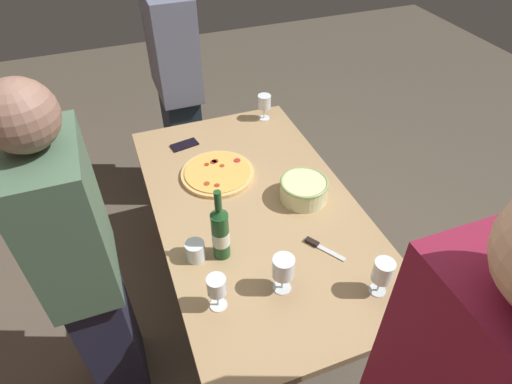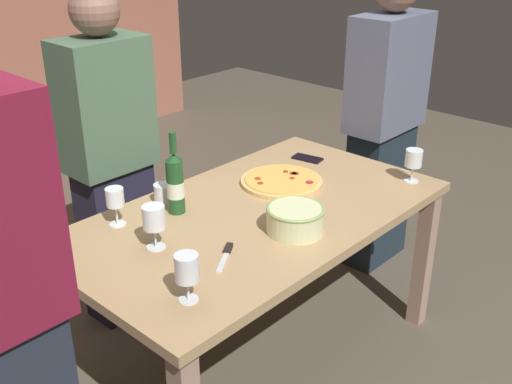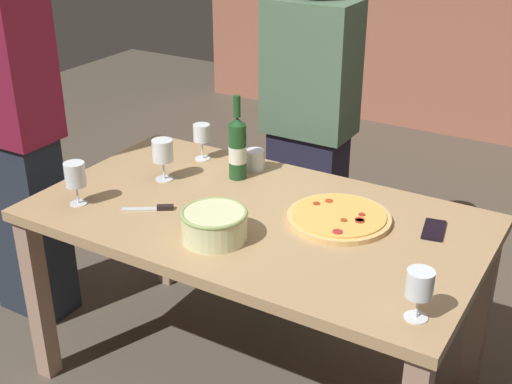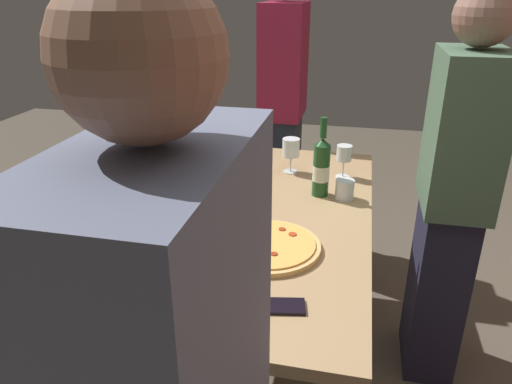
{
  "view_description": "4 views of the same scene",
  "coord_description": "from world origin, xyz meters",
  "px_view_note": "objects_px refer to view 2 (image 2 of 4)",
  "views": [
    {
      "loc": [
        -1.35,
        0.5,
        2.1
      ],
      "look_at": [
        0.0,
        0.0,
        0.84
      ],
      "focal_mm": 30.06,
      "sensor_mm": 36.0,
      "label": 1
    },
    {
      "loc": [
        -1.62,
        -1.5,
        1.86
      ],
      "look_at": [
        0.0,
        0.0,
        0.84
      ],
      "focal_mm": 42.76,
      "sensor_mm": 36.0,
      "label": 2
    },
    {
      "loc": [
        1.1,
        -1.85,
        1.87
      ],
      "look_at": [
        0.0,
        0.0,
        0.84
      ],
      "focal_mm": 47.8,
      "sensor_mm": 36.0,
      "label": 3
    },
    {
      "loc": [
        1.67,
        0.37,
        1.58
      ],
      "look_at": [
        0.0,
        0.0,
        0.84
      ],
      "focal_mm": 33.58,
      "sensor_mm": 36.0,
      "label": 4
    }
  ],
  "objects_px": {
    "wine_glass_near_pizza": "(154,219)",
    "wine_glass_by_bottle": "(115,199)",
    "wine_glass_far_right": "(414,159)",
    "pizza_knife": "(226,254)",
    "cup_amber": "(163,194)",
    "wine_glass_far_left": "(187,270)",
    "person_guest_left": "(384,125)",
    "dining_table": "(256,231)",
    "person_guest_right": "(111,162)",
    "serving_bowl": "(295,218)",
    "wine_bottle": "(175,183)",
    "pizza": "(282,181)",
    "cell_phone": "(307,158)"
  },
  "relations": [
    {
      "from": "wine_glass_far_right",
      "to": "person_guest_right",
      "type": "distance_m",
      "value": 1.37
    },
    {
      "from": "pizza_knife",
      "to": "wine_bottle",
      "type": "bearing_deg",
      "value": 74.65
    },
    {
      "from": "wine_glass_by_bottle",
      "to": "wine_glass_far_left",
      "type": "relative_size",
      "value": 0.95
    },
    {
      "from": "wine_glass_near_pizza",
      "to": "wine_glass_far_right",
      "type": "height_order",
      "value": "wine_glass_near_pizza"
    },
    {
      "from": "wine_glass_far_left",
      "to": "person_guest_left",
      "type": "bearing_deg",
      "value": 12.2
    },
    {
      "from": "wine_glass_far_right",
      "to": "pizza_knife",
      "type": "height_order",
      "value": "wine_glass_far_right"
    },
    {
      "from": "pizza",
      "to": "dining_table",
      "type": "bearing_deg",
      "value": -160.03
    },
    {
      "from": "dining_table",
      "to": "wine_glass_by_bottle",
      "type": "distance_m",
      "value": 0.59
    },
    {
      "from": "pizza",
      "to": "person_guest_right",
      "type": "height_order",
      "value": "person_guest_right"
    },
    {
      "from": "wine_glass_far_right",
      "to": "serving_bowl",
      "type": "bearing_deg",
      "value": 173.24
    },
    {
      "from": "serving_bowl",
      "to": "pizza",
      "type": "bearing_deg",
      "value": 47.12
    },
    {
      "from": "person_guest_right",
      "to": "wine_glass_near_pizza",
      "type": "bearing_deg",
      "value": -35.73
    },
    {
      "from": "wine_glass_by_bottle",
      "to": "wine_bottle",
      "type": "bearing_deg",
      "value": -20.19
    },
    {
      "from": "dining_table",
      "to": "cup_amber",
      "type": "xyz_separation_m",
      "value": [
        -0.2,
        0.34,
        0.13
      ]
    },
    {
      "from": "wine_glass_near_pizza",
      "to": "wine_glass_far_right",
      "type": "xyz_separation_m",
      "value": [
        1.16,
        -0.38,
        -0.01
      ]
    },
    {
      "from": "wine_glass_near_pizza",
      "to": "wine_glass_by_bottle",
      "type": "height_order",
      "value": "wine_glass_near_pizza"
    },
    {
      "from": "dining_table",
      "to": "wine_bottle",
      "type": "xyz_separation_m",
      "value": [
        -0.22,
        0.23,
        0.22
      ]
    },
    {
      "from": "person_guest_right",
      "to": "wine_glass_far_left",
      "type": "bearing_deg",
      "value": -35.58
    },
    {
      "from": "dining_table",
      "to": "cup_amber",
      "type": "bearing_deg",
      "value": 121.22
    },
    {
      "from": "person_guest_left",
      "to": "pizza",
      "type": "bearing_deg",
      "value": -4.93
    },
    {
      "from": "wine_glass_near_pizza",
      "to": "pizza_knife",
      "type": "height_order",
      "value": "wine_glass_near_pizza"
    },
    {
      "from": "cup_amber",
      "to": "cell_phone",
      "type": "height_order",
      "value": "cup_amber"
    },
    {
      "from": "cup_amber",
      "to": "person_guest_right",
      "type": "relative_size",
      "value": 0.05
    },
    {
      "from": "pizza_knife",
      "to": "wine_glass_far_right",
      "type": "bearing_deg",
      "value": -8.44
    },
    {
      "from": "pizza_knife",
      "to": "person_guest_right",
      "type": "height_order",
      "value": "person_guest_right"
    },
    {
      "from": "wine_glass_far_left",
      "to": "wine_glass_near_pizza",
      "type": "bearing_deg",
      "value": 67.36
    },
    {
      "from": "pizza",
      "to": "person_guest_left",
      "type": "xyz_separation_m",
      "value": [
        0.86,
        0.01,
        0.05
      ]
    },
    {
      "from": "pizza",
      "to": "cell_phone",
      "type": "relative_size",
      "value": 2.53
    },
    {
      "from": "serving_bowl",
      "to": "pizza_knife",
      "type": "xyz_separation_m",
      "value": [
        -0.3,
        0.07,
        -0.05
      ]
    },
    {
      "from": "wine_glass_far_left",
      "to": "pizza_knife",
      "type": "xyz_separation_m",
      "value": [
        0.27,
        0.11,
        -0.1
      ]
    },
    {
      "from": "person_guest_right",
      "to": "pizza",
      "type": "bearing_deg",
      "value": 21.72
    },
    {
      "from": "wine_glass_near_pizza",
      "to": "pizza_knife",
      "type": "bearing_deg",
      "value": -59.59
    },
    {
      "from": "serving_bowl",
      "to": "cup_amber",
      "type": "bearing_deg",
      "value": 107.53
    },
    {
      "from": "dining_table",
      "to": "serving_bowl",
      "type": "distance_m",
      "value": 0.27
    },
    {
      "from": "wine_bottle",
      "to": "person_guest_left",
      "type": "relative_size",
      "value": 0.21
    },
    {
      "from": "wine_glass_by_bottle",
      "to": "person_guest_right",
      "type": "xyz_separation_m",
      "value": [
        0.28,
        0.44,
        -0.06
      ]
    },
    {
      "from": "dining_table",
      "to": "pizza",
      "type": "distance_m",
      "value": 0.31
    },
    {
      "from": "wine_glass_far_left",
      "to": "cell_phone",
      "type": "height_order",
      "value": "wine_glass_far_left"
    },
    {
      "from": "wine_bottle",
      "to": "person_guest_right",
      "type": "distance_m",
      "value": 0.53
    },
    {
      "from": "serving_bowl",
      "to": "cup_amber",
      "type": "height_order",
      "value": "serving_bowl"
    },
    {
      "from": "wine_glass_far_right",
      "to": "cup_amber",
      "type": "distance_m",
      "value": 1.11
    },
    {
      "from": "cup_amber",
      "to": "pizza_knife",
      "type": "height_order",
      "value": "cup_amber"
    },
    {
      "from": "pizza",
      "to": "person_guest_left",
      "type": "relative_size",
      "value": 0.23
    },
    {
      "from": "serving_bowl",
      "to": "wine_glass_far_left",
      "type": "xyz_separation_m",
      "value": [
        -0.57,
        -0.04,
        0.05
      ]
    },
    {
      "from": "dining_table",
      "to": "person_guest_left",
      "type": "distance_m",
      "value": 1.15
    },
    {
      "from": "wine_glass_by_bottle",
      "to": "person_guest_left",
      "type": "xyz_separation_m",
      "value": [
        1.58,
        -0.21,
        -0.05
      ]
    },
    {
      "from": "pizza",
      "to": "wine_bottle",
      "type": "bearing_deg",
      "value": 165.28
    },
    {
      "from": "pizza_knife",
      "to": "person_guest_left",
      "type": "relative_size",
      "value": 0.1
    },
    {
      "from": "wine_glass_by_bottle",
      "to": "cell_phone",
      "type": "relative_size",
      "value": 1.07
    },
    {
      "from": "cup_amber",
      "to": "person_guest_right",
      "type": "bearing_deg",
      "value": 85.24
    }
  ]
}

